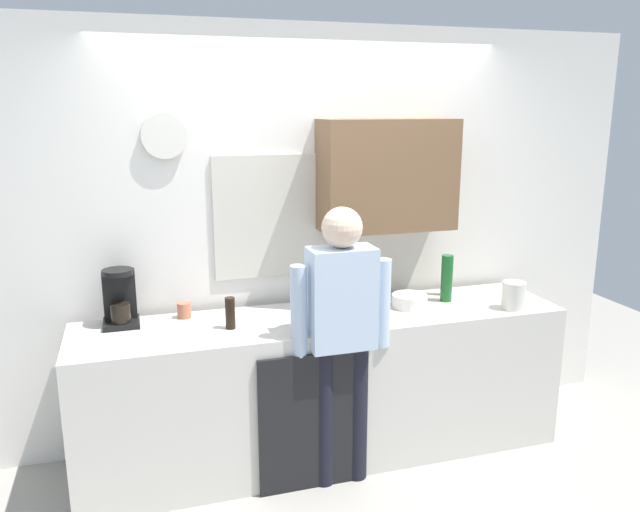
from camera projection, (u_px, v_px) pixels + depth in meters
The scene contains 13 objects.
ground_plane at pixel (340, 479), 3.63m from camera, with size 8.00×8.00×0.00m, color #9E998E.
kitchen_counter at pixel (325, 386), 3.81m from camera, with size 2.91×0.64×0.90m, color beige.
dishwasher_panel at pixel (308, 423), 3.45m from camera, with size 0.56×0.02×0.81m, color black.
back_wall_assembly at pixel (315, 228), 3.98m from camera, with size 4.51×0.42×2.60m.
coffee_maker at pixel (120, 299), 3.54m from camera, with size 0.20×0.20×0.33m.
bottle_olive_oil at pixel (446, 276), 4.10m from camera, with size 0.06×0.06×0.25m, color olive.
bottle_green_wine at pixel (447, 278), 3.96m from camera, with size 0.07×0.07×0.30m, color #195923.
bottle_dark_sauce at pixel (230, 313), 3.48m from camera, with size 0.06×0.06×0.18m, color black.
cup_terracotta_mug at pixel (184, 310), 3.67m from camera, with size 0.08×0.08×0.09m, color #B26647.
mixing_bowl at pixel (410, 301), 3.87m from camera, with size 0.22×0.22×0.08m, color white.
dish_soap at pixel (310, 303), 3.70m from camera, with size 0.06×0.06×0.18m.
storage_canister at pixel (513, 295), 3.82m from camera, with size 0.14×0.14×0.17m, color silver.
person_at_sink at pixel (341, 325), 3.41m from camera, with size 0.57×0.22×1.60m.
Camera 1 is at (-1.06, -3.05, 2.11)m, focal length 35.05 mm.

